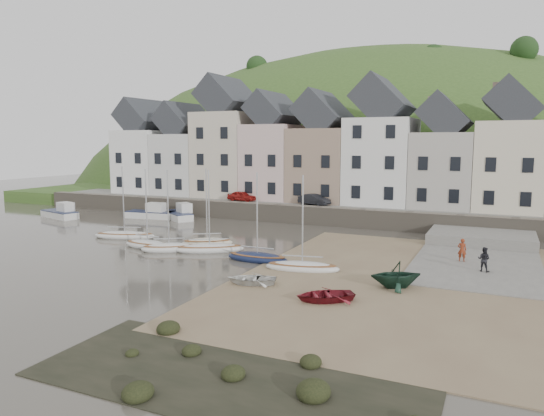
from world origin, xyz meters
The scene contains 26 objects.
ground centered at (0.00, 0.00, 0.00)m, with size 160.00×160.00×0.00m, color #474138.
quay_land centered at (0.00, 32.00, 0.75)m, with size 90.00×30.00×1.50m, color #355220.
quay_street centered at (0.00, 20.50, 1.55)m, with size 70.00×7.00×0.10m, color slate.
seawall centered at (0.00, 17.00, 0.90)m, with size 70.00×1.20×1.80m, color slate.
beach centered at (11.00, 0.00, 0.03)m, with size 18.00×26.00×0.06m, color brown.
slipway centered at (15.00, 8.00, 0.06)m, with size 8.00×18.00×0.12m, color slate.
hillside centered at (-5.00, 60.00, -17.99)m, with size 134.40×84.00×84.00m.
townhouse_terrace centered at (1.76, 24.00, 7.32)m, with size 61.05×8.00×13.93m.
sailboat_0 centered at (-12.67, 3.57, 0.26)m, with size 5.51×3.12×6.32m.
sailboat_1 centered at (-8.39, 1.22, 0.27)m, with size 4.21×1.65×6.32m.
sailboat_2 centered at (-4.68, 3.91, 0.27)m, with size 4.19×3.41×6.32m.
sailboat_3 centered at (-6.21, 0.99, 0.27)m, with size 4.26×3.53×6.32m.
sailboat_4 centered at (-3.32, 2.07, 0.26)m, with size 5.18×3.95×6.32m.
sailboat_5 centered at (1.23, 0.88, 0.26)m, with size 4.53×1.51×6.32m.
sailboat_6 centered at (5.00, -0.28, 0.26)m, with size 4.99×2.48×6.32m.
motorboat_0 centered at (-17.58, 13.58, 0.58)m, with size 5.52×2.46×1.70m.
motorboat_1 centered at (-26.63, 9.72, 0.58)m, with size 5.30×2.97×1.70m.
motorboat_2 centered at (-14.64, 14.31, 0.58)m, with size 5.02×4.16×1.70m.
rowboat_white centered at (3.50, -4.44, 0.35)m, with size 2.02×2.83×0.59m, color silver.
rowboat_green centered at (11.15, -1.74, 0.81)m, with size 2.47×2.86×1.51m, color #163224.
rowboat_red centered at (8.33, -5.66, 0.37)m, with size 2.15×3.01×0.62m, color maroon.
person_red centered at (14.06, 6.15, 0.90)m, with size 0.57×0.37×1.57m, color maroon.
person_dark centered at (15.50, 3.88, 0.89)m, with size 0.75×0.58×1.54m, color black.
car_left centered at (-9.86, 19.50, 2.16)m, with size 1.32×3.27×1.12m, color maroon.
car_right centered at (-1.35, 19.50, 2.18)m, with size 1.23×3.51×1.16m, color black.
shore_rocks centered at (7.93, -14.90, 0.10)m, with size 14.00×6.10×0.73m.
Camera 1 is at (16.28, -29.55, 8.21)m, focal length 33.34 mm.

